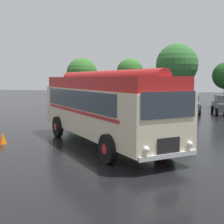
{
  "coord_description": "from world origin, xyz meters",
  "views": [
    {
      "loc": [
        3.78,
        -14.07,
        3.14
      ],
      "look_at": [
        -0.9,
        1.3,
        1.4
      ],
      "focal_mm": 50.0,
      "sensor_mm": 36.0,
      "label": 1
    }
  ],
  "objects_px": {
    "car_mid_right": "(190,104)",
    "traffic_cone": "(3,138)",
    "car_mid_left": "(158,104)",
    "vintage_bus": "(103,105)",
    "car_near_left": "(132,103)"
  },
  "relations": [
    {
      "from": "car_mid_right",
      "to": "traffic_cone",
      "type": "bearing_deg",
      "value": -115.96
    },
    {
      "from": "car_mid_left",
      "to": "traffic_cone",
      "type": "xyz_separation_m",
      "value": [
        -5.14,
        -15.65,
        -0.57
      ]
    },
    {
      "from": "vintage_bus",
      "to": "car_near_left",
      "type": "height_order",
      "value": "vintage_bus"
    },
    {
      "from": "vintage_bus",
      "to": "car_near_left",
      "type": "distance_m",
      "value": 14.95
    },
    {
      "from": "car_near_left",
      "to": "car_mid_left",
      "type": "bearing_deg",
      "value": -9.22
    },
    {
      "from": "car_mid_left",
      "to": "car_mid_right",
      "type": "height_order",
      "value": "same"
    },
    {
      "from": "vintage_bus",
      "to": "car_near_left",
      "type": "relative_size",
      "value": 2.09
    },
    {
      "from": "vintage_bus",
      "to": "traffic_cone",
      "type": "height_order",
      "value": "vintage_bus"
    },
    {
      "from": "car_mid_right",
      "to": "traffic_cone",
      "type": "distance_m",
      "value": 18.04
    },
    {
      "from": "car_near_left",
      "to": "traffic_cone",
      "type": "height_order",
      "value": "car_near_left"
    },
    {
      "from": "car_near_left",
      "to": "car_mid_right",
      "type": "bearing_deg",
      "value": 1.64
    },
    {
      "from": "traffic_cone",
      "to": "vintage_bus",
      "type": "bearing_deg",
      "value": 15.54
    },
    {
      "from": "car_near_left",
      "to": "car_mid_left",
      "type": "relative_size",
      "value": 0.99
    },
    {
      "from": "vintage_bus",
      "to": "traffic_cone",
      "type": "xyz_separation_m",
      "value": [
        -4.65,
        -1.29,
        -1.62
      ]
    },
    {
      "from": "car_mid_right",
      "to": "traffic_cone",
      "type": "relative_size",
      "value": 7.66
    }
  ]
}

